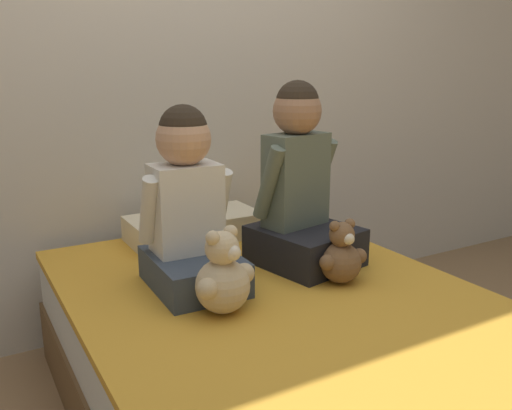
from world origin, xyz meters
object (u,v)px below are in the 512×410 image
Objects in this scene: pillow_at_headboard at (194,227)px; bed at (300,379)px; teddy_bear_held_by_left_child at (223,277)px; child_on_right at (300,191)px; child_on_left at (188,208)px; teddy_bear_held_by_right_child at (341,256)px.

bed is at bearing -90.00° from pillow_at_headboard.
teddy_bear_held_by_left_child is at bearing -106.79° from pillow_at_headboard.
child_on_left is at bearing 167.60° from child_on_right.
child_on_right is 0.58m from pillow_at_headboard.
child_on_left is 0.57m from teddy_bear_held_by_right_child.
teddy_bear_held_by_left_child is (-0.22, 0.11, 0.36)m from bed.
teddy_bear_held_by_right_child is at bearing 25.37° from bed.
pillow_at_headboard is (-0.24, 0.48, -0.23)m from child_on_right.
pillow_at_headboard is (-0.25, 0.73, -0.04)m from teddy_bear_held_by_right_child.
bed is 0.44m from teddy_bear_held_by_left_child.
child_on_right is at bearing -62.95° from pillow_at_headboard.
child_on_right is at bearing 92.89° from teddy_bear_held_by_right_child.
child_on_right is 1.21× the size of pillow_at_headboard.
teddy_bear_held_by_left_child is at bearing -88.49° from child_on_left.
teddy_bear_held_by_right_child reaches higher than bed.
pillow_at_headboard is (0.22, 0.47, -0.22)m from child_on_left.
pillow_at_headboard is at bearing 90.00° from bed.
teddy_bear_held_by_left_child reaches higher than bed.
pillow_at_headboard is at bearing 53.70° from teddy_bear_held_by_left_child.
child_on_right is 0.56m from teddy_bear_held_by_left_child.
teddy_bear_held_by_left_child is at bearing -177.82° from teddy_bear_held_by_right_child.
pillow_at_headboard is (0.22, 0.74, -0.06)m from teddy_bear_held_by_left_child.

